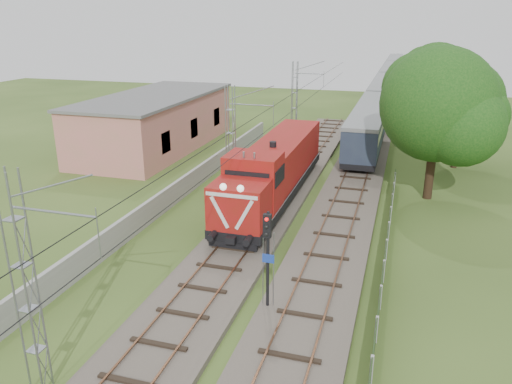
% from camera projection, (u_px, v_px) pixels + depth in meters
% --- Properties ---
extents(ground, '(140.00, 140.00, 0.00)m').
position_uv_depth(ground, '(208.00, 288.00, 23.90)').
color(ground, '#33481B').
rests_on(ground, ground).
extents(track_main, '(4.20, 70.00, 0.45)m').
position_uv_depth(track_main, '(251.00, 229.00, 30.17)').
color(track_main, '#6B6054').
rests_on(track_main, ground).
extents(track_side, '(4.20, 80.00, 0.45)m').
position_uv_depth(track_side, '(357.00, 174.00, 40.55)').
color(track_side, '#6B6054').
rests_on(track_side, ground).
extents(catenary, '(3.31, 70.00, 8.00)m').
position_uv_depth(catenary, '(232.00, 144.00, 34.20)').
color(catenary, gray).
rests_on(catenary, ground).
extents(boundary_wall, '(0.25, 40.00, 1.50)m').
position_uv_depth(boundary_wall, '(186.00, 185.00, 36.26)').
color(boundary_wall, '#9E9E99').
rests_on(boundary_wall, ground).
extents(station_building, '(8.40, 20.40, 5.22)m').
position_uv_depth(station_building, '(156.00, 121.00, 48.79)').
color(station_building, '#C96C6D').
rests_on(station_building, ground).
extents(fence, '(0.12, 32.00, 1.20)m').
position_uv_depth(fence, '(383.00, 271.00, 24.24)').
color(fence, black).
rests_on(fence, ground).
extents(locomotive, '(3.18, 18.16, 4.61)m').
position_uv_depth(locomotive, '(275.00, 169.00, 34.40)').
color(locomotive, black).
rests_on(locomotive, ground).
extents(coach_rake, '(2.95, 88.00, 3.41)m').
position_uv_depth(coach_rake, '(387.00, 82.00, 79.06)').
color(coach_rake, black).
rests_on(coach_rake, ground).
extents(signal_post, '(0.52, 0.41, 4.72)m').
position_uv_depth(signal_post, '(267.00, 245.00, 20.89)').
color(signal_post, black).
rests_on(signal_post, ground).
extents(tree_a, '(8.18, 7.79, 10.60)m').
position_uv_depth(tree_a, '(440.00, 106.00, 33.56)').
color(tree_a, '#311F14').
rests_on(tree_a, ground).
extents(tree_b, '(6.97, 6.64, 9.04)m').
position_uv_depth(tree_b, '(463.00, 102.00, 41.18)').
color(tree_b, '#311F14').
rests_on(tree_b, ground).
extents(tree_c, '(7.62, 7.26, 9.88)m').
position_uv_depth(tree_c, '(437.00, 79.00, 52.19)').
color(tree_c, '#311F14').
rests_on(tree_c, ground).
extents(tree_d, '(7.12, 6.78, 9.23)m').
position_uv_depth(tree_d, '(442.00, 76.00, 58.00)').
color(tree_d, '#311F14').
rests_on(tree_d, ground).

